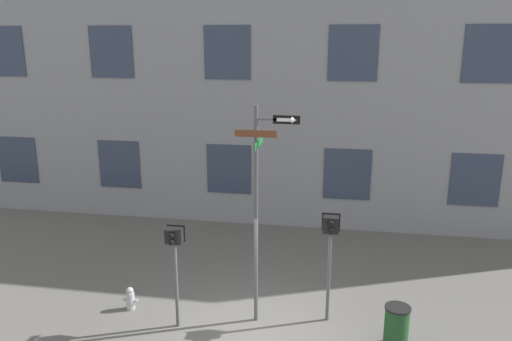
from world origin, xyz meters
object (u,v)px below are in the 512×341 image
(pedestrian_signal_left, at_px, (175,249))
(pedestrian_signal_right, at_px, (330,238))
(fire_hydrant, at_px, (130,299))
(street_sign_pole, at_px, (259,200))
(trash_bin, at_px, (396,327))

(pedestrian_signal_left, height_order, pedestrian_signal_right, pedestrian_signal_right)
(pedestrian_signal_left, distance_m, fire_hydrant, 2.16)
(street_sign_pole, relative_size, trash_bin, 5.37)
(trash_bin, bearing_deg, fire_hydrant, 175.62)
(street_sign_pole, bearing_deg, trash_bin, -9.59)
(pedestrian_signal_right, distance_m, fire_hydrant, 5.00)
(pedestrian_signal_left, relative_size, pedestrian_signal_right, 0.93)
(pedestrian_signal_left, bearing_deg, street_sign_pole, 17.19)
(street_sign_pole, relative_size, fire_hydrant, 8.77)
(pedestrian_signal_right, height_order, trash_bin, pedestrian_signal_right)
(trash_bin, bearing_deg, street_sign_pole, 170.41)
(street_sign_pole, relative_size, pedestrian_signal_right, 1.94)
(street_sign_pole, height_order, pedestrian_signal_right, street_sign_pole)
(pedestrian_signal_left, distance_m, trash_bin, 4.98)
(pedestrian_signal_right, xyz_separation_m, fire_hydrant, (-4.67, -0.32, -1.76))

